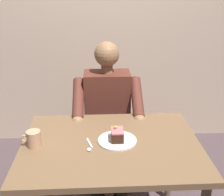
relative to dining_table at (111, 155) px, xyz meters
name	(u,v)px	position (x,y,z in m)	size (l,w,h in m)	color
dining_table	(111,155)	(0.00, 0.00, 0.00)	(1.07, 0.80, 0.74)	brown
chair	(107,125)	(0.00, -0.72, -0.17)	(0.42, 0.42, 0.88)	olive
seated_person	(108,118)	(0.00, -0.55, -0.02)	(0.53, 0.58, 1.23)	#5A2A20
dessert_plate	(117,140)	(-0.04, -0.02, 0.09)	(0.24, 0.24, 0.01)	silver
cake_slice	(117,135)	(-0.04, -0.02, 0.13)	(0.07, 0.10, 0.09)	#382013
coffee_cup	(34,139)	(0.45, 0.02, 0.14)	(0.12, 0.08, 0.10)	tan
dessert_spoon	(89,147)	(0.13, 0.04, 0.09)	(0.04, 0.14, 0.01)	silver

